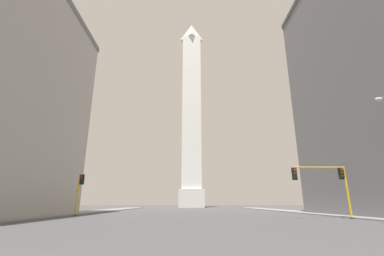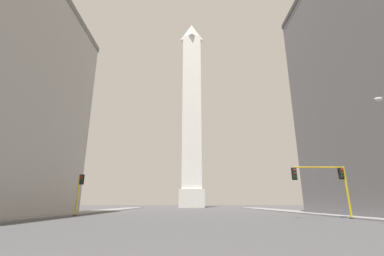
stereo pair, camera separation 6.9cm
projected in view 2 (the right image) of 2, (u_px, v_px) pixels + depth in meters
name	position (u px, v px, depth m)	size (l,w,h in m)	color
sidewalk_left	(48.00, 216.00, 31.29)	(5.00, 109.69, 0.15)	gray
sidewalk_right	(344.00, 215.00, 31.72)	(5.00, 109.69, 0.15)	gray
obelisk	(192.00, 110.00, 97.56)	(8.69, 8.69, 73.72)	silver
traffic_light_mid_left	(79.00, 188.00, 33.28)	(0.78, 0.50, 5.22)	yellow
traffic_light_mid_right	(327.00, 178.00, 27.26)	(5.82, 0.52, 5.34)	yellow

